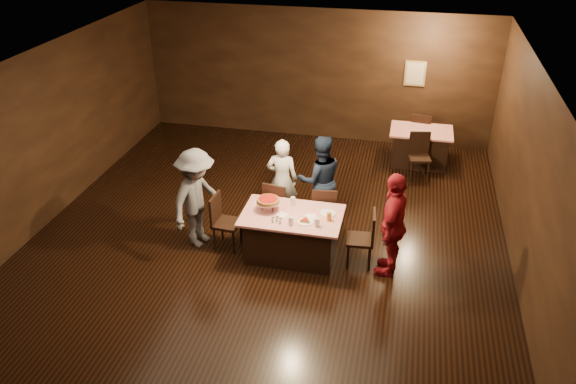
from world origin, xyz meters
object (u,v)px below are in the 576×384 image
object	(u,v)px
glass_front_right	(317,222)
glass_amber	(329,217)
main_table	(292,235)
chair_back_near	(420,157)
diner_navy_hoodie	(320,180)
pizza_stand	(268,200)
back_table	(420,147)
chair_end_right	(360,238)
chair_far_left	(279,204)
diner_red_shirt	(393,224)
chair_far_right	(324,209)
glass_back	(293,201)
diner_white_jacket	(282,179)
diner_grey_knit	(197,198)
chair_end_left	(227,222)
chair_back_far	(421,132)
glass_front_left	(291,221)
plate_empty	(328,213)

from	to	relation	value
glass_front_right	glass_amber	world-z (taller)	same
main_table	glass_front_right	xyz separation A→B (m)	(0.45, -0.25, 0.46)
chair_back_near	diner_navy_hoodie	world-z (taller)	diner_navy_hoodie
chair_back_near	pizza_stand	bearing A→B (deg)	-136.68
main_table	back_table	bearing A→B (deg)	63.45
main_table	chair_end_right	bearing A→B (deg)	-0.00
back_table	chair_far_left	distance (m)	3.97
main_table	diner_red_shirt	bearing A→B (deg)	-3.54
diner_red_shirt	chair_far_right	bearing A→B (deg)	-115.93
pizza_stand	glass_front_right	world-z (taller)	pizza_stand
glass_back	chair_far_left	bearing A→B (deg)	127.87
chair_end_right	diner_white_jacket	size ratio (longest dim) A/B	0.62
diner_white_jacket	glass_amber	world-z (taller)	diner_white_jacket
diner_grey_knit	chair_back_near	bearing A→B (deg)	-30.49
chair_far_left	diner_white_jacket	bearing A→B (deg)	-75.52
diner_grey_knit	diner_red_shirt	xyz separation A→B (m)	(3.18, -0.11, -0.00)
chair_end_left	chair_back_far	world-z (taller)	same
chair_back_near	glass_amber	bearing A→B (deg)	-122.65
chair_back_far	glass_front_right	world-z (taller)	chair_back_far
main_table	glass_front_left	xyz separation A→B (m)	(0.05, -0.30, 0.46)
glass_front_left	glass_amber	xyz separation A→B (m)	(0.55, 0.25, 0.00)
chair_far_right	glass_back	xyz separation A→B (m)	(-0.45, -0.45, 0.37)
diner_grey_knit	glass_front_left	distance (m)	1.67
back_table	glass_front_right	size ratio (longest dim) A/B	9.29
main_table	glass_amber	xyz separation A→B (m)	(0.60, -0.05, 0.46)
diner_navy_hoodie	diner_red_shirt	distance (m)	1.84
back_table	plate_empty	xyz separation A→B (m)	(-1.42, -3.79, 0.39)
plate_empty	glass_front_left	size ratio (longest dim) A/B	1.79
main_table	plate_empty	world-z (taller)	plate_empty
chair_far_left	glass_front_left	world-z (taller)	chair_far_left
main_table	pizza_stand	distance (m)	0.70
chair_end_right	pizza_stand	xyz separation A→B (m)	(-1.50, 0.05, 0.48)
diner_grey_knit	glass_back	distance (m)	1.57
chair_end_left	chair_end_right	bearing A→B (deg)	-86.16
diner_navy_hoodie	plate_empty	world-z (taller)	diner_navy_hoodie
diner_red_shirt	glass_front_left	bearing A→B (deg)	-72.89
chair_end_left	diner_red_shirt	distance (m)	2.72
chair_back_near	diner_grey_knit	bearing A→B (deg)	-147.85
chair_end_right	diner_navy_hoodie	world-z (taller)	diner_navy_hoodie
chair_back_far	diner_navy_hoodie	distance (m)	3.80
chair_far_right	diner_white_jacket	bearing A→B (deg)	-32.86
diner_grey_knit	glass_front_left	world-z (taller)	diner_grey_knit
glass_amber	diner_grey_knit	bearing A→B (deg)	178.50
glass_front_right	glass_back	distance (m)	0.74
chair_far_left	diner_white_jacket	world-z (taller)	diner_white_jacket
chair_back_near	diner_grey_knit	xyz separation A→B (m)	(-3.56, -3.23, 0.39)
diner_navy_hoodie	diner_red_shirt	world-z (taller)	diner_red_shirt
chair_far_left	glass_front_right	xyz separation A→B (m)	(0.85, -1.00, 0.37)
chair_back_near	diner_red_shirt	world-z (taller)	diner_red_shirt
chair_far_left	chair_back_near	xyz separation A→B (m)	(2.37, 2.49, 0.00)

